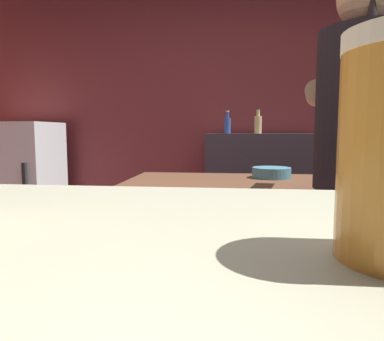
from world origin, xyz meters
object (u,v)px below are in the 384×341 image
mini_fridge (21,191)px  bottle_olive_oil (227,125)px  bartender (361,169)px  mixing_bowl (271,173)px  bottle_hot_sauce (258,124)px

mini_fridge → bottle_olive_oil: bearing=4.3°
mini_fridge → bartender: size_ratio=0.71×
mixing_bowl → bottle_hot_sauce: bottle_hot_sauce is taller
mini_fridge → bartender: (2.36, -1.60, 0.39)m
mini_fridge → bottle_hot_sauce: size_ratio=5.81×
bartender → mini_fridge: bearing=67.4°
bottle_hot_sauce → bottle_olive_oil: 0.26m
mini_fridge → bottle_hot_sauce: (2.08, 0.08, 0.59)m
mini_fridge → bartender: 2.87m
bottle_olive_oil → mixing_bowl: bearing=-77.5°
bartender → bottle_hot_sauce: (-0.28, 1.68, 0.20)m
bottle_hot_sauce → bottle_olive_oil: (-0.25, 0.06, -0.01)m
mixing_bowl → bottle_olive_oil: bottle_olive_oil is taller
bartender → bottle_olive_oil: (-0.53, 1.74, 0.20)m
bartender → mixing_bowl: size_ratio=8.41×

